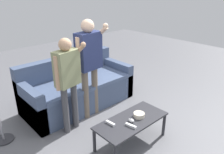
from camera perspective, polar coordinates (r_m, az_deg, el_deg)
The scene contains 9 objects.
ground_plane at distance 3.49m, azimuth 5.08°, elevation -14.42°, with size 12.00×12.00×0.00m, color slate.
couch at distance 4.16m, azimuth -8.84°, elevation -3.03°, with size 1.98×0.90×0.87m.
coffee_table at distance 3.14m, azimuth 4.99°, elevation -11.61°, with size 1.05×0.48×0.39m.
snack_bowl at distance 3.17m, azimuth 6.94°, elevation -9.63°, with size 0.16×0.16×0.06m, color beige.
game_remote_nunchuk at distance 3.06m, azimuth 4.97°, elevation -11.00°, with size 0.06×0.09×0.05m.
player_center at distance 3.52m, azimuth -5.91°, elevation 4.80°, with size 0.50×0.32×1.63m.
player_left at distance 3.21m, azimuth -11.29°, elevation 0.44°, with size 0.45×0.29×1.44m.
game_remote_wand_near at distance 2.97m, azimuth 4.85°, elevation -12.34°, with size 0.06×0.16×0.03m.
game_remote_wand_far at distance 3.00m, azimuth -0.35°, elevation -11.79°, with size 0.05×0.15×0.03m.
Camera 1 is at (-2.10, -1.84, 2.10)m, focal length 35.66 mm.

